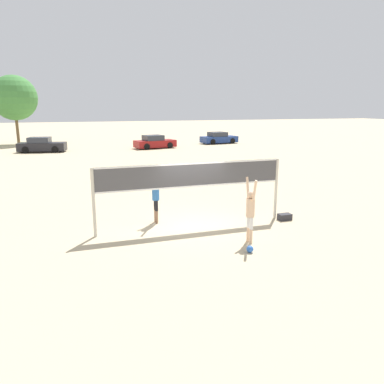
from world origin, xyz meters
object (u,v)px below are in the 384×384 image
Objects in this scene: volleyball_net at (192,181)px; parked_car_near at (42,145)px; parked_car_mid at (219,138)px; tree_left_cluster at (14,98)px; gear_bag at (285,217)px; player_blocker at (156,193)px; parked_car_far at (155,142)px; player_spiker at (250,209)px; volleyball at (250,249)px.

volleyball_net reaches higher than parked_car_near.
parked_car_near reaches higher than parked_car_mid.
tree_left_cluster is at bearing 156.32° from parked_car_mid.
parked_car_mid is (13.22, 29.36, -1.14)m from volleyball_net.
tree_left_cluster reaches higher than parked_car_mid.
volleyball_net is 13.89× the size of gear_bag.
player_blocker reaches higher than parked_car_mid.
volleyball_net is 1.57× the size of parked_car_far.
player_spiker is at bearing -74.01° from tree_left_cluster.
parked_car_near is at bearing 15.18° from player_spiker.
volleyball_net is 3.32× the size of player_spiker.
player_spiker is 30.11m from parked_car_near.
volleyball is at bearing -74.88° from tree_left_cluster.
volleyball is at bearing -64.72° from parked_car_near.
gear_bag is 39.03m from tree_left_cluster.
parked_car_mid is at bearing 72.35° from gear_bag.
volleyball is (0.88, -3.01, -1.64)m from volleyball_net.
gear_bag is (3.76, -0.38, -1.63)m from volleyball_net.
gear_bag is 31.21m from parked_car_mid.
parked_car_mid is at bearing -15.99° from tree_left_cluster.
tree_left_cluster is at bearing 110.26° from gear_bag.
player_blocker is 0.48× the size of parked_car_mid.
parked_car_near is (-5.44, 25.96, -0.52)m from player_blocker.
parked_car_mid is (12.34, 32.36, 0.51)m from volleyball.
parked_car_near is at bearing 110.82° from gear_bag.
parked_car_near reaches higher than volleyball.
tree_left_cluster reaches higher than volleyball_net.
tree_left_cluster is (-22.85, 6.55, 4.71)m from parked_car_mid.
volleyball_net is 1.56× the size of parked_car_mid.
gear_bag is at bearing 42.38° from volleyball.
player_spiker is 33.73m from parked_car_mid.
player_spiker is 0.27× the size of tree_left_cluster.
player_spiker is 0.46× the size of parked_car_near.
parked_car_near is 0.59× the size of tree_left_cluster.
gear_bag is at bearing -115.33° from parked_car_mid.
parked_car_far is (0.92, 27.00, 0.50)m from gear_bag.
parked_car_mid is 0.58× the size of tree_left_cluster.
parked_car_far is 17.70m from tree_left_cluster.
parked_car_mid is at bearing -20.73° from player_spiker.
gear_bag is at bearing -5.76° from volleyball_net.
parked_car_near is 10.62m from tree_left_cluster.
player_blocker is at bearing 165.36° from gear_bag.
volleyball_net is at bearing 106.31° from volleyball.
parked_car_far is at bearing 10.00° from parked_car_near.
player_spiker reaches higher than volleyball.
parked_car_mid is 24.24m from tree_left_cluster.
parked_car_near is at bearing 179.48° from parked_car_mid.
parked_car_far reaches higher than parked_car_mid.
parked_car_far is (11.28, -0.24, -0.02)m from parked_car_near.
player_blocker is at bearing -66.95° from parked_car_near.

